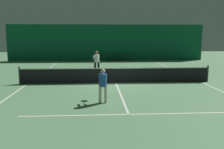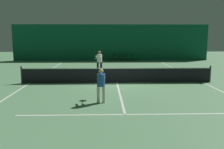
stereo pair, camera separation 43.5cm
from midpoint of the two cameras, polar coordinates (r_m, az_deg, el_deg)
name	(u,v)px [view 2 (the right image)]	position (r m, az deg, el deg)	size (l,w,h in m)	color
ground_plane	(117,83)	(15.79, 1.90, -1.90)	(60.00, 60.00, 0.00)	#56845B
backdrop_curtain	(111,43)	(29.63, 0.20, 7.30)	(23.00, 0.12, 4.23)	#0F5138
court_line_baseline_far	(112,62)	(27.56, 0.35, 2.77)	(11.00, 0.10, 0.00)	silver
court_line_service_far	(113,69)	(22.10, 0.87, 1.23)	(8.25, 0.10, 0.00)	silver
court_line_service_near	(125,114)	(9.61, 4.32, -9.11)	(8.25, 0.10, 0.00)	silver
court_line_sideline_left	(29,83)	(16.40, -17.67, -1.91)	(0.10, 23.80, 0.00)	silver
court_line_sideline_right	(203,82)	(17.05, 20.70, -1.67)	(0.10, 23.80, 0.00)	silver
court_line_centre	(117,83)	(15.79, 1.90, -1.89)	(0.10, 12.80, 0.00)	silver
tennis_net	(117,75)	(15.71, 1.91, -0.07)	(12.00, 0.10, 1.07)	black
player_near	(101,83)	(11.03, -1.40, -1.92)	(0.38, 1.29, 1.53)	beige
player_far	(99,60)	(19.80, -2.29, 3.29)	(0.64, 1.43, 1.75)	black
courtside_chair_0	(110,57)	(29.17, -0.08, 4.07)	(0.44, 0.44, 0.84)	#2D2D2D
courtside_chair_1	(116,57)	(29.20, 1.33, 4.07)	(0.44, 0.44, 0.84)	#2D2D2D
courtside_chair_2	(122,57)	(29.25, 2.74, 4.07)	(0.44, 0.44, 0.84)	#2D2D2D
courtside_chair_3	(128,57)	(29.31, 4.15, 4.07)	(0.44, 0.44, 0.84)	#2D2D2D
courtside_chair_4	(134,57)	(29.40, 5.55, 4.07)	(0.44, 0.44, 0.84)	#2D2D2D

